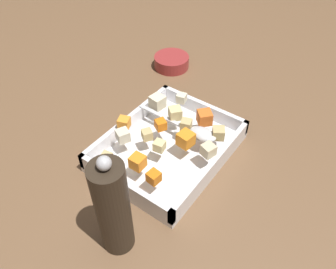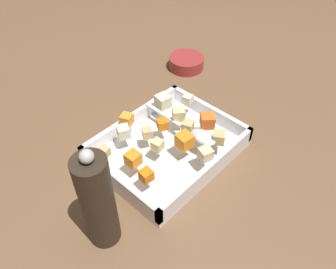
% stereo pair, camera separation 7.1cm
% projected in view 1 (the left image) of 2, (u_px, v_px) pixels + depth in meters
% --- Properties ---
extents(ground_plane, '(4.00, 4.00, 0.00)m').
position_uv_depth(ground_plane, '(163.00, 154.00, 0.83)').
color(ground_plane, brown).
extents(baking_dish, '(0.33, 0.26, 0.05)m').
position_uv_depth(baking_dish, '(168.00, 149.00, 0.82)').
color(baking_dish, silver).
rests_on(baking_dish, ground_plane).
extents(carrot_chunk_mid_right, '(0.04, 0.04, 0.03)m').
position_uv_depth(carrot_chunk_mid_right, '(186.00, 139.00, 0.77)').
color(carrot_chunk_mid_right, orange).
rests_on(carrot_chunk_mid_right, baking_dish).
extents(carrot_chunk_center, '(0.03, 0.03, 0.02)m').
position_uv_depth(carrot_chunk_center, '(161.00, 125.00, 0.81)').
color(carrot_chunk_center, orange).
rests_on(carrot_chunk_center, baking_dish).
extents(carrot_chunk_near_left, '(0.03, 0.03, 0.03)m').
position_uv_depth(carrot_chunk_near_left, '(138.00, 162.00, 0.72)').
color(carrot_chunk_near_left, orange).
rests_on(carrot_chunk_near_left, baking_dish).
extents(carrot_chunk_back_center, '(0.03, 0.03, 0.03)m').
position_uv_depth(carrot_chunk_back_center, '(124.00, 123.00, 0.81)').
color(carrot_chunk_back_center, orange).
rests_on(carrot_chunk_back_center, baking_dish).
extents(carrot_chunk_under_handle, '(0.05, 0.05, 0.03)m').
position_uv_depth(carrot_chunk_under_handle, '(205.00, 117.00, 0.82)').
color(carrot_chunk_under_handle, orange).
rests_on(carrot_chunk_under_handle, baking_dish).
extents(carrot_chunk_heap_side, '(0.03, 0.03, 0.02)m').
position_uv_depth(carrot_chunk_heap_side, '(154.00, 177.00, 0.70)').
color(carrot_chunk_heap_side, orange).
rests_on(carrot_chunk_heap_side, baking_dish).
extents(potato_chunk_corner_ne, '(0.03, 0.03, 0.02)m').
position_uv_depth(potato_chunk_corner_ne, '(147.00, 135.00, 0.79)').
color(potato_chunk_corner_ne, tan).
rests_on(potato_chunk_corner_ne, baking_dish).
extents(potato_chunk_corner_se, '(0.04, 0.04, 0.03)m').
position_uv_depth(potato_chunk_corner_se, '(157.00, 102.00, 0.87)').
color(potato_chunk_corner_se, beige).
rests_on(potato_chunk_corner_se, baking_dish).
extents(potato_chunk_front_center, '(0.03, 0.03, 0.02)m').
position_uv_depth(potato_chunk_front_center, '(181.00, 98.00, 0.89)').
color(potato_chunk_front_center, beige).
rests_on(potato_chunk_front_center, baking_dish).
extents(potato_chunk_rim_edge, '(0.03, 0.03, 0.02)m').
position_uv_depth(potato_chunk_rim_edge, '(186.00, 125.00, 0.81)').
color(potato_chunk_rim_edge, tan).
rests_on(potato_chunk_rim_edge, baking_dish).
extents(potato_chunk_near_right, '(0.04, 0.04, 0.03)m').
position_uv_depth(potato_chunk_near_right, '(175.00, 113.00, 0.84)').
color(potato_chunk_near_right, '#E0CC89').
rests_on(potato_chunk_near_right, baking_dish).
extents(potato_chunk_far_right, '(0.03, 0.03, 0.02)m').
position_uv_depth(potato_chunk_far_right, '(107.00, 158.00, 0.74)').
color(potato_chunk_far_right, tan).
rests_on(potato_chunk_far_right, baking_dish).
extents(potato_chunk_heap_top, '(0.03, 0.03, 0.02)m').
position_uv_depth(potato_chunk_heap_top, '(159.00, 146.00, 0.76)').
color(potato_chunk_heap_top, '#E0CC89').
rests_on(potato_chunk_heap_top, baking_dish).
extents(potato_chunk_far_left, '(0.04, 0.04, 0.03)m').
position_uv_depth(potato_chunk_far_left, '(218.00, 133.00, 0.79)').
color(potato_chunk_far_left, tan).
rests_on(potato_chunk_far_left, baking_dish).
extents(potato_chunk_mid_left, '(0.03, 0.03, 0.03)m').
position_uv_depth(potato_chunk_mid_left, '(208.00, 150.00, 0.75)').
color(potato_chunk_mid_left, beige).
rests_on(potato_chunk_mid_left, baking_dish).
extents(parsnip_chunk_corner_nw, '(0.04, 0.04, 0.03)m').
position_uv_depth(parsnip_chunk_corner_nw, '(123.00, 136.00, 0.78)').
color(parsnip_chunk_corner_nw, beige).
rests_on(parsnip_chunk_corner_nw, baking_dish).
extents(serving_spoon, '(0.04, 0.22, 0.02)m').
position_uv_depth(serving_spoon, '(198.00, 132.00, 0.80)').
color(serving_spoon, silver).
rests_on(serving_spoon, baking_dish).
extents(pepper_mill, '(0.06, 0.06, 0.24)m').
position_uv_depth(pepper_mill, '(113.00, 209.00, 0.59)').
color(pepper_mill, '#2D2319').
rests_on(pepper_mill, ground_plane).
extents(small_prep_bowl, '(0.11, 0.11, 0.04)m').
position_uv_depth(small_prep_bowl, '(172.00, 62.00, 1.10)').
color(small_prep_bowl, maroon).
rests_on(small_prep_bowl, ground_plane).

